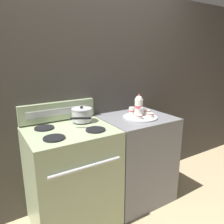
{
  "coord_description": "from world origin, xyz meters",
  "views": [
    {
      "loc": [
        -0.98,
        -1.7,
        1.56
      ],
      "look_at": [
        0.1,
        0.05,
        1.01
      ],
      "focal_mm": 35.0,
      "sensor_mm": 36.0,
      "label": 1
    }
  ],
  "objects": [
    {
      "name": "saucepan",
      "position": [
        -0.18,
        0.13,
        1.01
      ],
      "size": [
        0.26,
        0.31,
        0.15
      ],
      "color": "#B7B7BC",
      "rests_on": "stove"
    },
    {
      "name": "teacup_front",
      "position": [
        0.49,
        -0.02,
        0.97
      ],
      "size": [
        0.1,
        0.1,
        0.05
      ],
      "color": "white",
      "rests_on": "serving_tray"
    },
    {
      "name": "wall_back",
      "position": [
        0.0,
        0.33,
        1.1
      ],
      "size": [
        6.0,
        0.05,
        2.2
      ],
      "color": "#423D38",
      "rests_on": "ground"
    },
    {
      "name": "stove",
      "position": [
        -0.35,
        -0.0,
        0.47
      ],
      "size": [
        0.74,
        0.64,
        0.95
      ],
      "color": "#9EAD84",
      "rests_on": "ground"
    },
    {
      "name": "creamer_jug",
      "position": [
        0.37,
        0.07,
        0.99
      ],
      "size": [
        0.07,
        0.07,
        0.07
      ],
      "color": "white",
      "rests_on": "serving_tray"
    },
    {
      "name": "teapot",
      "position": [
        0.39,
        -0.01,
        1.05
      ],
      "size": [
        0.08,
        0.14,
        0.23
      ],
      "color": "white",
      "rests_on": "serving_tray"
    },
    {
      "name": "ground_plane",
      "position": [
        0.0,
        0.0,
        0.0
      ],
      "size": [
        6.0,
        6.0,
        0.0
      ],
      "primitive_type": "plane",
      "color": "tan"
    },
    {
      "name": "teacup_left",
      "position": [
        0.44,
        -0.13,
        0.97
      ],
      "size": [
        0.1,
        0.1,
        0.05
      ],
      "color": "white",
      "rests_on": "serving_tray"
    },
    {
      "name": "control_panel",
      "position": [
        -0.35,
        0.28,
        1.03
      ],
      "size": [
        0.73,
        0.05,
        0.18
      ],
      "color": "#9EAD84",
      "rests_on": "stove"
    },
    {
      "name": "teacup_right",
      "position": [
        0.31,
        -0.11,
        0.97
      ],
      "size": [
        0.1,
        0.1,
        0.05
      ],
      "color": "white",
      "rests_on": "serving_tray"
    },
    {
      "name": "serving_tray",
      "position": [
        0.39,
        -0.04,
        0.94
      ],
      "size": [
        0.35,
        0.35,
        0.01
      ],
      "color": "#B2B2B7",
      "rests_on": "side_counter"
    },
    {
      "name": "side_counter",
      "position": [
        0.38,
        0.0,
        0.47
      ],
      "size": [
        0.7,
        0.61,
        0.93
      ],
      "color": "slate",
      "rests_on": "ground"
    }
  ]
}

